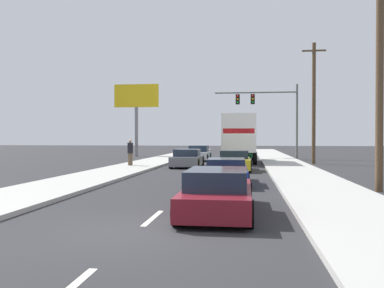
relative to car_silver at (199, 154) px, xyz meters
name	(u,v)px	position (x,y,z in m)	size (l,w,h in m)	color
ground_plane	(218,162)	(1.86, -2.29, -0.61)	(140.00, 140.00, 0.00)	#2B2B2D
sidewalk_right	(288,166)	(7.00, -7.29, -0.54)	(3.20, 80.00, 0.14)	#B2AFA8
sidewalk_left	(142,165)	(-3.29, -7.29, -0.54)	(3.20, 80.00, 0.14)	#B2AFA8
lane_markings	(217,163)	(1.86, -3.32, -0.60)	(0.14, 57.00, 0.01)	silver
car_silver	(199,154)	(0.00, 0.00, 0.00)	(1.91, 4.16, 1.34)	#B7BABF
car_gray	(187,159)	(0.15, -8.11, -0.04)	(2.01, 4.25, 1.24)	slate
box_truck	(239,136)	(3.59, -3.08, 1.52)	(2.75, 7.49, 3.78)	white
car_yellow	(234,161)	(3.44, -10.63, -0.04)	(2.05, 4.26, 1.24)	yellow
car_blue	(226,172)	(3.31, -17.96, -0.09)	(2.00, 4.67, 1.11)	#1E389E
car_maroon	(218,193)	(3.43, -24.98, -0.05)	(1.83, 4.64, 1.19)	maroon
traffic_signal_mast	(263,105)	(5.77, 4.58, 4.61)	(8.04, 0.69, 7.21)	#595B56
utility_pole_near	(380,63)	(9.08, -19.82, 4.17)	(1.80, 0.28, 9.29)	brown
utility_pole_mid	(314,102)	(9.33, -3.30, 4.20)	(1.80, 0.28, 9.34)	brown
roadside_billboard	(136,104)	(-7.51, 6.63, 5.03)	(4.83, 0.36, 7.73)	slate
pedestrian_near_corner	(130,152)	(-3.66, -8.91, 0.41)	(0.38, 0.38, 1.76)	brown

